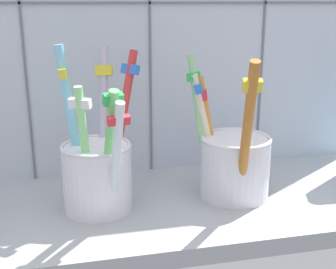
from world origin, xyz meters
TOP-DOWN VIEW (x-y plane):
  - counter_slab at (0.00, 0.00)cm, footprint 64.00×22.00cm
  - tile_wall_back at (-0.00, 12.00)cm, footprint 64.00×2.20cm
  - toothbrush_cup_left at (-8.20, 0.17)cm, footprint 9.74×14.12cm
  - toothbrush_cup_right at (8.06, 0.12)cm, footprint 9.91×13.09cm

SIDE VIEW (x-z plane):
  - counter_slab at x=0.00cm, z-range 0.00..2.00cm
  - toothbrush_cup_right at x=8.06cm, z-range -2.48..15.29cm
  - toothbrush_cup_left at x=-8.20cm, z-range -2.49..16.27cm
  - tile_wall_back at x=0.00cm, z-range 0.00..45.00cm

